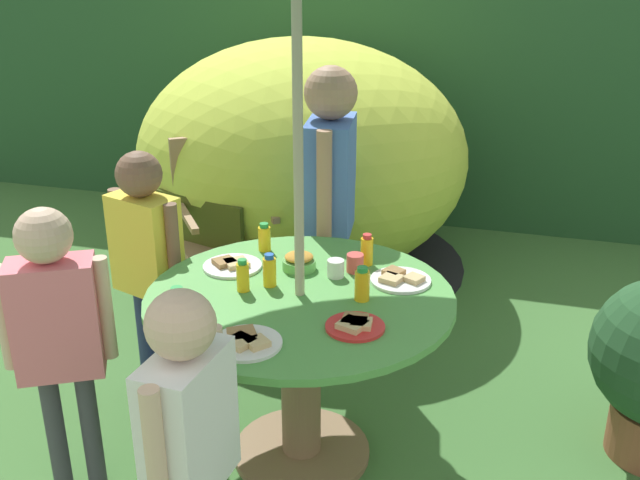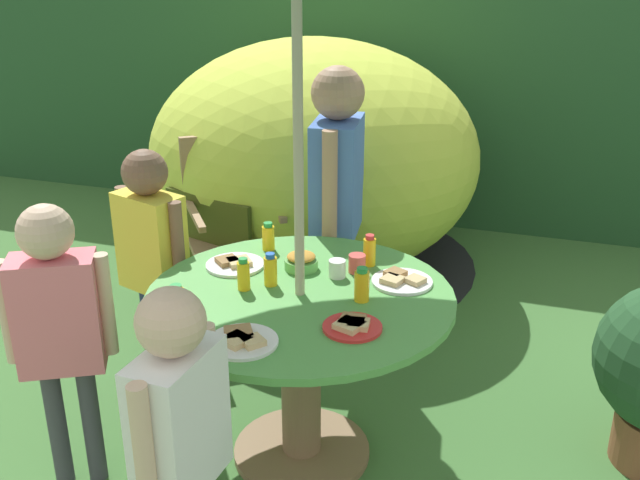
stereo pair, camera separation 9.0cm
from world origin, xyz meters
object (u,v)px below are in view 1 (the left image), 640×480
Objects in this scene: juice_bottle_far_left at (270,271)px; plate_mid_right at (400,279)px; juice_bottle_near_left at (362,285)px; plate_near_right at (232,265)px; juice_bottle_center_front at (264,238)px; wooden_chair at (221,224)px; juice_bottle_far_right at (178,305)px; snack_bowl at (299,262)px; plate_back_edge at (355,325)px; child_in_blue_shirt at (330,177)px; plate_center_back at (246,342)px; cup_far at (336,268)px; garden_table at (300,344)px; dome_tent at (301,157)px; juice_bottle_front_edge at (367,250)px; child_in_pink_shirt at (56,319)px; cup_near at (355,263)px; juice_bottle_mid_left at (243,276)px; child_in_yellow_shirt at (146,245)px; child_in_white_shirt at (189,423)px.

plate_mid_right is at bearing 19.91° from juice_bottle_far_left.
plate_near_right is at bearing 166.61° from juice_bottle_near_left.
juice_bottle_center_front is at bearing 72.29° from plate_near_right.
juice_bottle_far_left is at bearing -66.74° from juice_bottle_center_front.
juice_bottle_far_right is (0.43, -1.34, 0.24)m from wooden_chair.
snack_bowl reaches higher than plate_back_edge.
child_in_blue_shirt is (0.65, -0.18, 0.37)m from wooden_chair.
plate_center_back is 3.36× the size of cup_far.
garden_table is 1.97m from dome_tent.
juice_bottle_far_right is (-0.01, -0.47, 0.05)m from plate_near_right.
cup_far is at bearing -81.33° from wooden_chair.
dome_tent reaches higher than juice_bottle_far_right.
juice_bottle_front_edge reaches higher than plate_mid_right.
cup_near is at bearing 7.68° from child_in_pink_shirt.
child_in_pink_shirt reaches higher than juice_bottle_near_left.
juice_bottle_mid_left is at bearing -62.55° from dome_tent.
cup_near is at bearing 10.23° from snack_bowl.
plate_near_right is at bearing 149.41° from plate_back_edge.
child_in_blue_shirt is (-0.12, 0.85, 0.40)m from garden_table.
plate_center_back is 1.00× the size of plate_mid_right.
plate_back_edge is 0.46m from juice_bottle_far_left.
child_in_pink_shirt is 1.05m from plate_back_edge.
child_in_yellow_shirt is at bearing 166.29° from plate_near_right.
plate_mid_right is at bearing 0.99° from child_in_pink_shirt.
juice_bottle_near_left is at bearing -34.07° from juice_bottle_center_front.
child_in_pink_shirt is 8.93× the size of juice_bottle_mid_left.
juice_bottle_near_left is at bearing -13.39° from plate_near_right.
child_in_white_shirt is 4.77× the size of plate_mid_right.
garden_table is 0.52m from juice_bottle_center_front.
child_in_white_shirt is at bearing -94.44° from garden_table.
juice_bottle_far_left is 1.78× the size of cup_near.
child_in_pink_shirt is (-0.19, -2.28, 0.02)m from dome_tent.
child_in_blue_shirt is at bearing 92.69° from plate_center_back.
plate_near_right is at bearing 4.83° from child_in_yellow_shirt.
child_in_white_shirt is 0.90m from juice_bottle_near_left.
child_in_yellow_shirt is 0.46m from plate_near_right.
juice_bottle_far_left reaches higher than juice_bottle_mid_left.
juice_bottle_mid_left is at bearing -8.72° from child_in_yellow_shirt.
juice_bottle_center_front reaches higher than cup_near.
snack_bowl is 0.28m from juice_bottle_front_edge.
child_in_white_shirt is (0.70, -0.41, -0.01)m from child_in_pink_shirt.
plate_mid_right is at bearing 60.68° from juice_bottle_near_left.
child_in_blue_shirt is at bearing 34.47° from child_in_pink_shirt.
child_in_blue_shirt is 1.29× the size of child_in_white_shirt.
dome_tent reaches higher than juice_bottle_far_left.
child_in_white_shirt reaches higher than snack_bowl.
wooden_chair is at bearing 117.55° from juice_bottle_mid_left.
dome_tent is at bearing 15.26° from child_in_white_shirt.
juice_bottle_front_edge is at bearing -2.93° from juice_bottle_center_front.
juice_bottle_near_left is 1.01× the size of juice_bottle_far_left.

